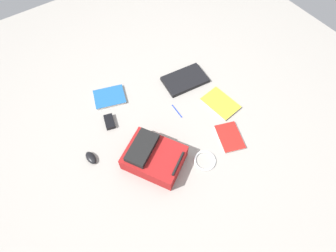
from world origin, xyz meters
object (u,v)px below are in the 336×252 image
object	(u,v)px
book_comic	(110,97)
power_brick	(109,122)
cable_coil	(205,161)
pen_black	(177,111)
book_blue	(230,137)
laptop	(185,80)
computer_mouse	(91,158)
backpack	(153,157)
book_red	(220,103)

from	to	relation	value
book_comic	power_brick	world-z (taller)	power_brick
cable_coil	pen_black	world-z (taller)	cable_coil
book_blue	cable_coil	distance (m)	0.27
laptop	computer_mouse	xyz separation A→B (m)	(-0.97, -0.20, 0.00)
computer_mouse	cable_coil	distance (m)	0.80
laptop	pen_black	distance (m)	0.32
book_blue	pen_black	world-z (taller)	book_blue
backpack	laptop	bearing A→B (deg)	37.19
book_red	pen_black	distance (m)	0.35
book_comic	book_blue	bearing A→B (deg)	-56.05
laptop	book_blue	world-z (taller)	laptop
cable_coil	power_brick	xyz separation A→B (m)	(-0.40, 0.66, 0.01)
book_comic	computer_mouse	distance (m)	0.54
pen_black	book_comic	bearing A→B (deg)	132.03
laptop	backpack	bearing A→B (deg)	-142.81
backpack	power_brick	world-z (taller)	backpack
book_red	cable_coil	world-z (taller)	book_red
book_red	power_brick	size ratio (longest dim) A/B	2.37
backpack	book_red	bearing A→B (deg)	9.11
book_comic	book_blue	size ratio (longest dim) A/B	1.06
book_red	computer_mouse	world-z (taller)	computer_mouse
book_blue	pen_black	xyz separation A→B (m)	(-0.18, 0.41, -0.00)
book_comic	cable_coil	distance (m)	0.92
computer_mouse	cable_coil	size ratio (longest dim) A/B	0.70
laptop	cable_coil	xyz separation A→B (m)	(-0.32, -0.67, -0.01)
book_red	book_comic	bearing A→B (deg)	141.51
laptop	computer_mouse	world-z (taller)	computer_mouse
cable_coil	book_blue	bearing A→B (deg)	9.41
laptop	power_brick	distance (m)	0.72
book_red	power_brick	world-z (taller)	power_brick
laptop	pen_black	bearing A→B (deg)	-137.47
computer_mouse	book_comic	bearing A→B (deg)	44.04
computer_mouse	cable_coil	bearing A→B (deg)	-39.80
backpack	book_red	distance (m)	0.71
backpack	cable_coil	world-z (taller)	backpack
power_brick	cable_coil	bearing A→B (deg)	-58.60
book_comic	cable_coil	size ratio (longest dim) A/B	1.87
book_blue	cable_coil	bearing A→B (deg)	-170.59
computer_mouse	book_red	bearing A→B (deg)	-12.23
computer_mouse	cable_coil	world-z (taller)	computer_mouse
book_comic	computer_mouse	bearing A→B (deg)	-131.73
cable_coil	pen_black	xyz separation A→B (m)	(0.08, 0.46, -0.00)
backpack	computer_mouse	world-z (taller)	backpack
book_blue	power_brick	distance (m)	0.91
book_blue	book_red	bearing A→B (deg)	62.75
backpack	book_blue	bearing A→B (deg)	-15.78
laptop	book_comic	size ratio (longest dim) A/B	1.31
laptop	cable_coil	world-z (taller)	laptop
computer_mouse	pen_black	distance (m)	0.73
laptop	power_brick	size ratio (longest dim) A/B	3.04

